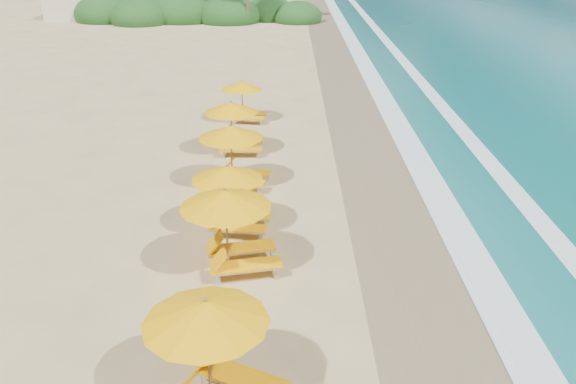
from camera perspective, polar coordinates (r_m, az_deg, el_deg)
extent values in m
plane|color=tan|center=(19.45, 0.00, -3.22)|extent=(160.00, 160.00, 0.00)
cube|color=#836D4E|center=(19.86, 11.64, -3.14)|extent=(4.00, 160.00, 0.01)
cube|color=white|center=(20.20, 15.82, -3.02)|extent=(1.20, 160.00, 0.01)
cube|color=white|center=(21.22, 23.65, -2.89)|extent=(0.80, 160.00, 0.01)
cylinder|color=olive|center=(12.27, -7.78, -15.39)|extent=(0.06, 0.06, 2.47)
cone|color=#F9A905|center=(11.64, -8.07, -11.51)|extent=(3.39, 3.39, 0.50)
sphere|color=olive|center=(11.48, -8.15, -10.40)|extent=(0.09, 0.09, 0.09)
cylinder|color=olive|center=(16.47, -5.99, -3.91)|extent=(0.06, 0.06, 2.50)
cone|color=#F9A905|center=(16.00, -6.15, -0.64)|extent=(3.04, 3.04, 0.50)
sphere|color=olive|center=(15.88, -6.19, 0.27)|extent=(0.09, 0.09, 0.09)
cylinder|color=olive|center=(18.70, -5.87, -0.76)|extent=(0.06, 0.06, 2.22)
cone|color=#F9A905|center=(18.32, -5.99, 1.85)|extent=(2.54, 2.54, 0.45)
sphere|color=olive|center=(18.23, -6.02, 2.57)|extent=(0.08, 0.08, 0.08)
cylinder|color=olive|center=(22.04, -5.54, 3.47)|extent=(0.06, 0.06, 2.35)
cone|color=#F9A905|center=(21.71, -5.64, 5.87)|extent=(2.88, 2.88, 0.47)
sphere|color=olive|center=(21.62, -5.67, 6.53)|extent=(0.08, 0.08, 0.08)
cylinder|color=olive|center=(25.35, -5.52, 6.21)|extent=(0.06, 0.06, 2.26)
cone|color=#F9A905|center=(25.07, -5.61, 8.24)|extent=(2.33, 2.33, 0.45)
sphere|color=olive|center=(25.00, -5.63, 8.80)|extent=(0.08, 0.08, 0.08)
cylinder|color=olive|center=(29.71, -4.50, 8.78)|extent=(0.05, 0.05, 2.04)
cone|color=#F9A905|center=(29.50, -4.56, 10.36)|extent=(2.36, 2.36, 0.41)
sphere|color=olive|center=(29.44, -4.57, 10.79)|extent=(0.07, 0.07, 0.07)
ellipsoid|color=#163D14|center=(63.06, -5.70, 16.77)|extent=(6.40, 6.40, 4.16)
ellipsoid|color=#163D14|center=(64.70, -10.23, 16.79)|extent=(7.20, 7.20, 4.68)
ellipsoid|color=#163D14|center=(63.59, -14.22, 16.21)|extent=(6.00, 6.00, 3.90)
ellipsoid|color=#163D14|center=(64.80, -1.85, 17.01)|extent=(5.60, 5.60, 3.64)
ellipsoid|color=#163D14|center=(66.54, -17.31, 16.26)|extent=(6.60, 6.60, 4.29)
ellipsoid|color=#163D14|center=(62.80, 0.95, 16.73)|extent=(5.00, 5.00, 3.25)
cube|color=beige|center=(69.24, -19.40, 16.92)|extent=(7.00, 5.00, 2.80)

